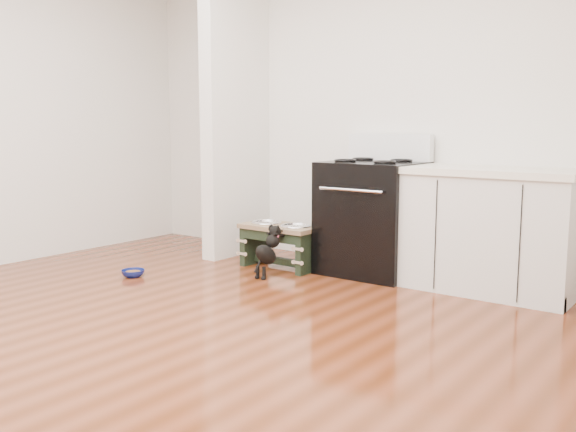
% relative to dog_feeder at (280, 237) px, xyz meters
% --- Properties ---
extents(ground, '(5.00, 5.00, 0.00)m').
position_rel_dog_feeder_xyz_m(ground, '(0.47, -1.86, -0.27)').
color(ground, '#4E220E').
rests_on(ground, ground).
extents(room_shell, '(5.00, 5.00, 5.00)m').
position_rel_dog_feeder_xyz_m(room_shell, '(0.47, -1.86, 1.35)').
color(room_shell, silver).
rests_on(room_shell, ground).
extents(partition_wall, '(0.15, 0.80, 2.70)m').
position_rel_dog_feeder_xyz_m(partition_wall, '(-0.70, 0.24, 1.08)').
color(partition_wall, silver).
rests_on(partition_wall, ground).
extents(oven_range, '(0.76, 0.69, 1.14)m').
position_rel_dog_feeder_xyz_m(oven_range, '(0.72, 0.30, 0.21)').
color(oven_range, black).
rests_on(oven_range, ground).
extents(cabinet_run, '(1.24, 0.64, 0.91)m').
position_rel_dog_feeder_xyz_m(cabinet_run, '(1.70, 0.32, 0.19)').
color(cabinet_run, silver).
rests_on(cabinet_run, ground).
extents(dog_feeder, '(0.68, 0.36, 0.39)m').
position_rel_dog_feeder_xyz_m(dog_feeder, '(0.00, 0.00, 0.00)').
color(dog_feeder, black).
rests_on(dog_feeder, ground).
extents(puppy, '(0.12, 0.35, 0.42)m').
position_rel_dog_feeder_xyz_m(puppy, '(0.12, -0.31, -0.04)').
color(puppy, black).
rests_on(puppy, ground).
extents(floor_bowl, '(0.24, 0.24, 0.06)m').
position_rel_dog_feeder_xyz_m(floor_bowl, '(-0.75, -0.98, -0.24)').
color(floor_bowl, navy).
rests_on(floor_bowl, ground).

